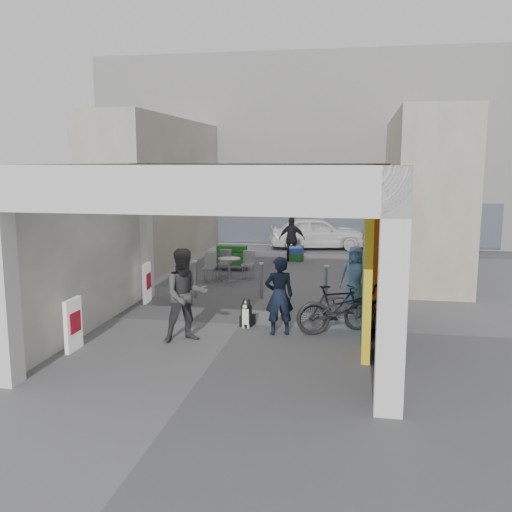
% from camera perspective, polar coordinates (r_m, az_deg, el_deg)
% --- Properties ---
extents(ground, '(90.00, 90.00, 0.00)m').
position_cam_1_polar(ground, '(12.67, -1.58, -6.83)').
color(ground, '#57575C').
rests_on(ground, ground).
extents(arcade_canopy, '(6.40, 6.45, 6.40)m').
position_cam_1_polar(arcade_canopy, '(11.32, 0.18, 3.11)').
color(arcade_canopy, silver).
rests_on(arcade_canopy, ground).
extents(far_building, '(18.00, 4.08, 8.00)m').
position_cam_1_polar(far_building, '(26.01, 4.86, 10.39)').
color(far_building, white).
rests_on(far_building, ground).
extents(plaza_bldg_left, '(2.00, 9.00, 5.00)m').
position_cam_1_polar(plaza_bldg_left, '(20.65, -9.61, 6.41)').
color(plaza_bldg_left, '#BFB89E').
rests_on(plaza_bldg_left, ground).
extents(plaza_bldg_right, '(2.00, 9.00, 5.00)m').
position_cam_1_polar(plaza_bldg_right, '(19.52, 16.23, 6.00)').
color(plaza_bldg_right, '#BFB89E').
rests_on(plaza_bldg_right, ground).
extents(bollard_left, '(0.09, 0.09, 0.96)m').
position_cam_1_polar(bollard_left, '(15.10, -6.07, -2.34)').
color(bollard_left, gray).
rests_on(bollard_left, ground).
extents(bollard_center, '(0.09, 0.09, 0.93)m').
position_cam_1_polar(bollard_center, '(14.88, 0.54, -2.51)').
color(bollard_center, gray).
rests_on(bollard_center, ground).
extents(bollard_right, '(0.09, 0.09, 0.91)m').
position_cam_1_polar(bollard_right, '(14.68, 7.04, -2.79)').
color(bollard_right, gray).
rests_on(bollard_right, ground).
extents(advert_board_near, '(0.11, 0.55, 1.00)m').
position_cam_1_polar(advert_board_near, '(11.38, -17.80, -6.53)').
color(advert_board_near, white).
rests_on(advert_board_near, ground).
extents(advert_board_far, '(0.15, 0.56, 1.00)m').
position_cam_1_polar(advert_board_far, '(14.75, -10.84, -2.63)').
color(advert_board_far, white).
rests_on(advert_board_far, ground).
extents(cafe_set, '(1.40, 1.13, 0.85)m').
position_cam_1_polar(cafe_set, '(17.31, -2.84, -1.38)').
color(cafe_set, '#97979B').
rests_on(cafe_set, ground).
extents(produce_stand, '(1.18, 0.64, 0.78)m').
position_cam_1_polar(produce_stand, '(18.89, -2.51, -0.44)').
color(produce_stand, black).
rests_on(produce_stand, ground).
extents(crate_stack, '(0.50, 0.41, 0.56)m').
position_cam_1_polar(crate_stack, '(20.49, 4.07, 0.25)').
color(crate_stack, '#19591F').
rests_on(crate_stack, ground).
extents(border_collie, '(0.24, 0.47, 0.65)m').
position_cam_1_polar(border_collie, '(12.42, -0.93, -5.93)').
color(border_collie, black).
rests_on(border_collie, ground).
extents(man_with_dog, '(0.69, 0.56, 1.64)m').
position_cam_1_polar(man_with_dog, '(11.74, 2.33, -4.00)').
color(man_with_dog, black).
rests_on(man_with_dog, ground).
extents(man_back_turned, '(1.14, 1.07, 1.87)m').
position_cam_1_polar(man_back_turned, '(11.38, -7.05, -3.92)').
color(man_back_turned, '#3B3B3D').
rests_on(man_back_turned, ground).
extents(man_elderly, '(0.77, 0.52, 1.51)m').
position_cam_1_polar(man_elderly, '(14.19, 9.85, -2.04)').
color(man_elderly, '#5C89B3').
rests_on(man_elderly, ground).
extents(man_crates, '(0.96, 0.43, 1.60)m').
position_cam_1_polar(man_crates, '(20.42, 3.61, 1.70)').
color(man_crates, black).
rests_on(man_crates, ground).
extents(bicycle_front, '(2.21, 1.31, 1.09)m').
position_cam_1_polar(bicycle_front, '(12.01, 8.98, -5.16)').
color(bicycle_front, black).
rests_on(bicycle_front, ground).
extents(bicycle_rear, '(1.74, 1.14, 1.02)m').
position_cam_1_polar(bicycle_rear, '(12.08, 7.99, -5.23)').
color(bicycle_rear, black).
rests_on(bicycle_rear, ground).
extents(white_van, '(4.12, 2.38, 1.32)m').
position_cam_1_polar(white_van, '(23.45, 6.09, 2.32)').
color(white_van, white).
rests_on(white_van, ground).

